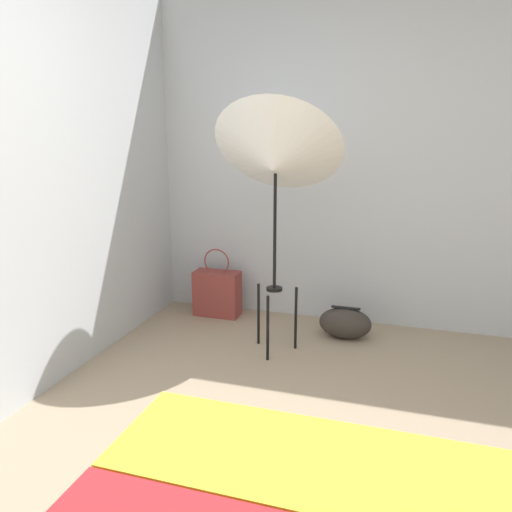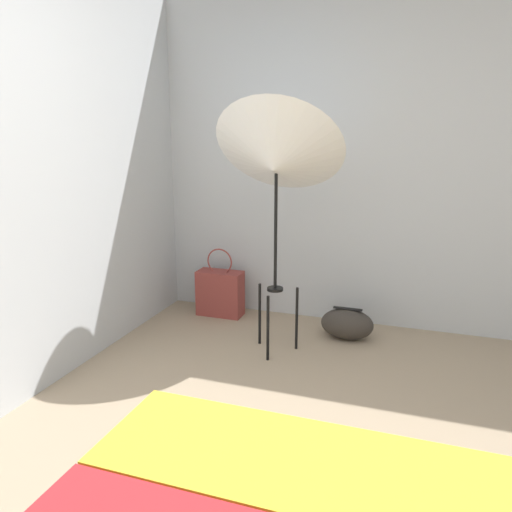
% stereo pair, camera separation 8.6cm
% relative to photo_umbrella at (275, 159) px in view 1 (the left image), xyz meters
% --- Properties ---
extents(wall_back, '(8.00, 0.05, 2.60)m').
position_rel_photo_umbrella_xyz_m(wall_back, '(0.48, 0.77, -0.05)').
color(wall_back, '#B7BCC1').
rests_on(wall_back, ground_plane).
extents(wall_side_left, '(0.05, 8.00, 2.60)m').
position_rel_photo_umbrella_xyz_m(wall_side_left, '(-1.19, -0.63, -0.05)').
color(wall_side_left, '#B7BCC1').
rests_on(wall_side_left, ground_plane).
extents(photo_umbrella, '(0.87, 0.77, 1.74)m').
position_rel_photo_umbrella_xyz_m(photo_umbrella, '(0.00, 0.00, 0.00)').
color(photo_umbrella, black).
rests_on(photo_umbrella, ground_plane).
extents(tote_bag, '(0.38, 0.18, 0.58)m').
position_rel_photo_umbrella_xyz_m(tote_bag, '(-0.64, 0.54, -1.15)').
color(tote_bag, brown).
rests_on(tote_bag, ground_plane).
extents(duffel_bag, '(0.39, 0.23, 0.24)m').
position_rel_photo_umbrella_xyz_m(duffel_bag, '(0.45, 0.38, -1.23)').
color(duffel_bag, '#332D28').
rests_on(duffel_bag, ground_plane).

